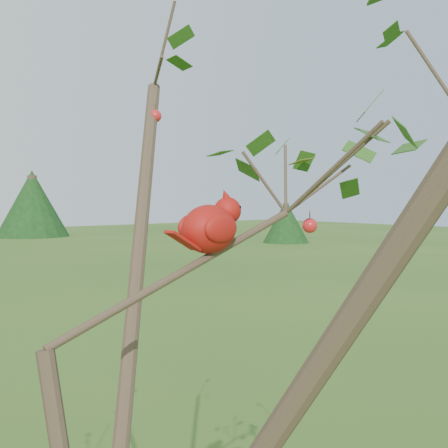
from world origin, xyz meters
The scene contains 2 objects.
crabapple_tree centered at (0.03, -0.02, 2.12)m, with size 2.35×2.05×2.95m.
cardinal centered at (0.33, 0.07, 2.17)m, with size 0.23×0.13×0.16m.
Camera 1 is at (-0.46, -0.92, 2.24)m, focal length 45.00 mm.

